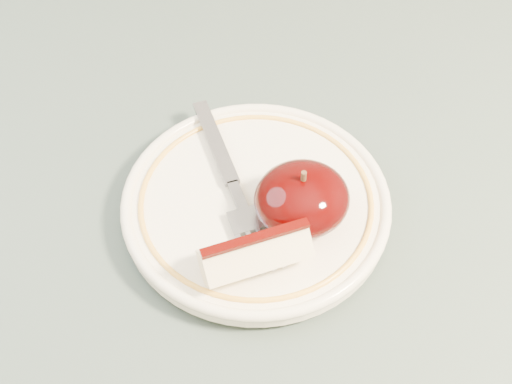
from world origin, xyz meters
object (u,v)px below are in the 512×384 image
object	(u,v)px
apple_half	(302,199)
fork	(233,184)
plate	(256,203)
table	(263,252)

from	to	relation	value
apple_half	fork	size ratio (longest dim) A/B	0.40
plate	fork	xyz separation A→B (m)	(-0.01, 0.02, 0.01)
plate	fork	distance (m)	0.02
plate	fork	world-z (taller)	fork
apple_half	fork	xyz separation A→B (m)	(-0.04, 0.04, -0.02)
plate	apple_half	distance (m)	0.05
apple_half	table	bearing A→B (deg)	107.21
plate	table	bearing A→B (deg)	56.10
table	apple_half	xyz separation A→B (m)	(0.01, -0.04, 0.13)
table	fork	bearing A→B (deg)	-174.19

